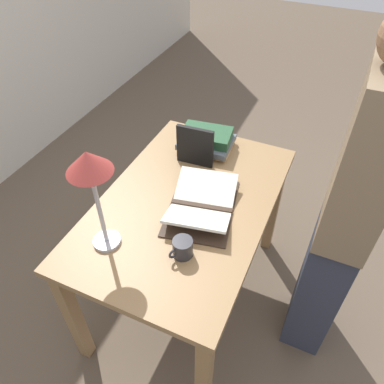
% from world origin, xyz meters
% --- Properties ---
extents(ground_plane, '(12.00, 12.00, 0.00)m').
position_xyz_m(ground_plane, '(0.00, 0.00, 0.00)').
color(ground_plane, brown).
extents(reading_desk, '(1.21, 0.77, 0.77)m').
position_xyz_m(reading_desk, '(0.00, 0.00, 0.66)').
color(reading_desk, '#937047').
rests_on(reading_desk, ground_plane).
extents(open_book, '(0.48, 0.37, 0.08)m').
position_xyz_m(open_book, '(-0.01, -0.08, 0.80)').
color(open_book, '#38281E').
rests_on(open_book, reading_desk).
extents(book_stack_tall, '(0.23, 0.29, 0.11)m').
position_xyz_m(book_stack_tall, '(0.43, 0.08, 0.83)').
color(book_stack_tall, tan).
rests_on(book_stack_tall, reading_desk).
extents(book_standing_upright, '(0.03, 0.20, 0.22)m').
position_xyz_m(book_standing_upright, '(0.28, 0.08, 0.88)').
color(book_standing_upright, black).
rests_on(book_standing_upright, reading_desk).
extents(reading_lamp, '(0.17, 0.17, 0.48)m').
position_xyz_m(reading_lamp, '(-0.36, 0.20, 1.17)').
color(reading_lamp, '#ADADB2').
rests_on(reading_lamp, reading_desk).
extents(coffee_mug, '(0.11, 0.08, 0.08)m').
position_xyz_m(coffee_mug, '(-0.29, -0.12, 0.82)').
color(coffee_mug, '#28282D').
rests_on(coffee_mug, reading_desk).
extents(person_reader, '(0.36, 0.21, 1.72)m').
position_xyz_m(person_reader, '(0.08, -0.69, 0.85)').
color(person_reader, '#2D3342').
rests_on(person_reader, ground_plane).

